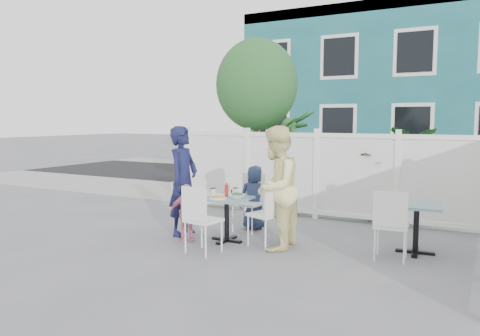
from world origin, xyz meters
The scene contains 29 objects.
ground centered at (0.00, 0.00, 0.00)m, with size 80.00×80.00×0.00m, color slate.
near_sidewalk centered at (0.00, 3.80, 0.01)m, with size 24.00×2.60×0.01m, color gray.
street centered at (0.00, 7.50, 0.00)m, with size 24.00×5.00×0.01m, color black.
far_sidewalk centered at (0.00, 10.60, 0.01)m, with size 24.00×1.60×0.01m, color gray.
building centered at (-0.50, 14.00, 3.00)m, with size 11.00×6.00×6.00m.
fence_back centered at (0.10, 2.40, 0.78)m, with size 5.86×0.08×1.60m.
tree centered at (-1.60, 3.30, 2.59)m, with size 1.80×1.62×3.59m.
utility_cabinet centered at (-2.27, 4.00, 0.65)m, with size 0.70×0.50×1.30m, color yellow.
potted_shrub_a centered at (-0.65, 3.10, 1.01)m, with size 1.13×1.13×2.02m, color #1F502B.
potted_shrub_b centered at (1.35, 3.00, 0.86)m, with size 1.55×1.34×1.72m, color #1F502B.
main_table centered at (-0.53, 0.16, 0.53)m, with size 0.67×0.67×0.68m.
spare_table centered at (2.09, 0.85, 0.54)m, with size 0.71×0.71×0.70m.
chair_left centered at (-1.33, 0.22, 0.50)m, with size 0.45×0.46×0.86m.
chair_right centered at (0.19, 0.17, 0.56)m, with size 0.55×0.56×0.97m.
chair_back centered at (-0.54, 0.97, 0.55)m, with size 0.46×0.44×0.95m.
chair_near centered at (-0.52, -0.60, 0.55)m, with size 0.48×0.47×0.94m.
chair_spare centered at (1.85, 0.30, 0.55)m, with size 0.46×0.45×0.94m.
man centered at (-1.35, 0.20, 0.87)m, with size 0.64×0.42×1.74m, color #14173B.
woman centered at (0.28, 0.15, 0.88)m, with size 0.86×0.67×1.76m, color #F9E958.
boy centered at (-0.52, 1.09, 0.54)m, with size 0.53×0.35×1.08m, color #202D4B.
toddler centered at (-1.08, -0.12, 0.44)m, with size 0.52×0.21×0.88m, color pink.
plate_main centered at (-0.58, 0.00, 0.69)m, with size 0.26×0.26×0.02m, color white.
plate_side centered at (-0.69, 0.23, 0.69)m, with size 0.21×0.21×0.01m, color white.
salad_bowl centered at (-0.35, 0.16, 0.71)m, with size 0.24×0.24×0.06m, color white.
coffee_cup_a centered at (-0.73, 0.10, 0.74)m, with size 0.08×0.08×0.13m, color beige.
coffee_cup_b centered at (-0.49, 0.36, 0.74)m, with size 0.08×0.08×0.11m, color beige.
ketchup_bottle centered at (-0.57, 0.22, 0.77)m, with size 0.05×0.05×0.18m, color red.
salt_shaker centered at (-0.61, 0.41, 0.71)m, with size 0.03×0.03×0.07m, color white.
pepper_shaker centered at (-0.60, 0.43, 0.71)m, with size 0.03×0.03×0.07m, color black.
Camera 1 is at (2.97, -5.87, 1.86)m, focal length 35.00 mm.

